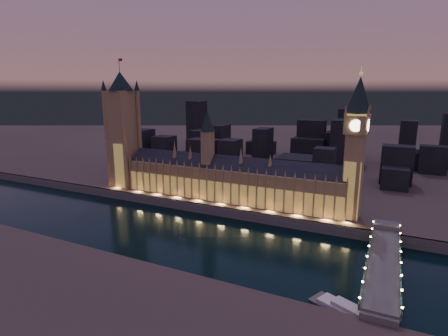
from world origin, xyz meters
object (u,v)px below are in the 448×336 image
at_px(elizabeth_tower, 356,137).
at_px(victoria_tower, 123,124).
at_px(palace_of_westminster, 227,179).
at_px(westminster_bridge, 383,264).
at_px(river_boat, 358,316).

bearing_deg(elizabeth_tower, victoria_tower, 180.00).
relative_size(palace_of_westminster, westminster_bridge, 1.79).
distance_m(palace_of_westminster, elizabeth_tower, 112.11).
bearing_deg(westminster_bridge, palace_of_westminster, 153.18).
distance_m(westminster_bridge, river_boat, 50.37).
bearing_deg(palace_of_westminster, elizabeth_tower, 0.10).
bearing_deg(river_boat, palace_of_westminster, 136.46).
bearing_deg(victoria_tower, palace_of_westminster, -0.09).
bearing_deg(palace_of_westminster, river_boat, -43.54).
distance_m(victoria_tower, river_boat, 270.66).
xyz_separation_m(palace_of_westminster, elizabeth_tower, (103.37, 0.18, 43.40)).
bearing_deg(elizabeth_tower, palace_of_westminster, -179.90).
relative_size(victoria_tower, river_boat, 2.59).
distance_m(elizabeth_tower, river_boat, 134.71).
xyz_separation_m(victoria_tower, river_boat, (235.34, -114.86, -68.41)).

